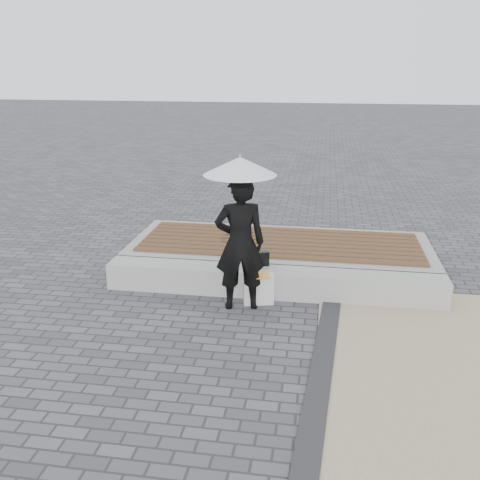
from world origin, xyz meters
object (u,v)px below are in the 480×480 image
Objects in this scene: woman at (240,244)px; handbag at (258,259)px; parasol at (240,166)px; seating_ledge at (272,282)px; canvas_tote at (259,289)px.

woman is 0.78m from handbag.
woman is at bearing -75.96° from parasol.
seating_ledge is at bearing -45.16° from handbag.
canvas_tote is (0.24, 0.16, -0.73)m from woman.
parasol is (-0.00, 0.00, 1.07)m from woman.
seating_ledge is 0.38m from canvas_tote.
canvas_tote is at bearing -116.11° from seating_ledge.
seating_ledge is 1.93m from parasol.
parasol is 1.82m from canvas_tote.
seating_ledge is 4.04× the size of parasol.
woman is 1.53× the size of parasol.
parasol is (-0.41, -0.50, 1.82)m from seating_ledge.
canvas_tote is at bearing 33.71° from parasol.
seating_ledge is 2.64× the size of woman.
woman is 6.07× the size of handbag.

